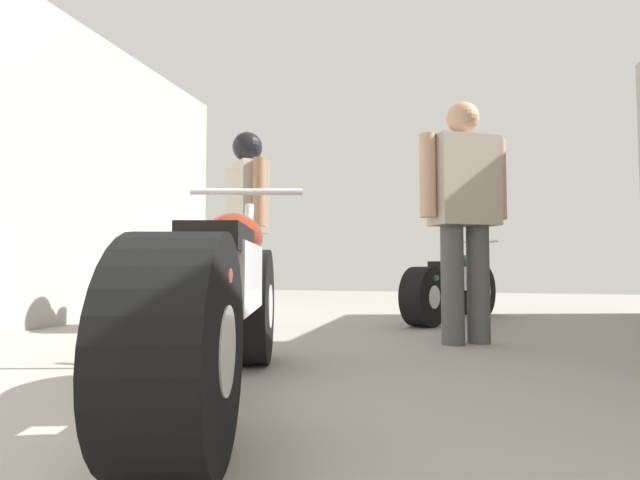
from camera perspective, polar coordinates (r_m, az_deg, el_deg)
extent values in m
plane|color=gray|center=(3.07, 2.24, -13.42)|extent=(15.77, 15.77, 0.00)
cylinder|color=black|center=(2.83, -8.46, -7.68)|extent=(0.43, 0.69, 0.65)
cylinder|color=silver|center=(2.83, -8.46, -7.68)|extent=(0.33, 0.31, 0.25)
cylinder|color=black|center=(1.40, -16.11, -12.32)|extent=(0.43, 0.69, 0.65)
cylinder|color=silver|center=(1.40, -16.11, -12.32)|extent=(0.33, 0.31, 0.25)
cube|color=silver|center=(2.10, -10.91, -4.30)|extent=(0.41, 0.69, 0.28)
ellipsoid|color=maroon|center=(2.32, -9.95, 0.29)|extent=(0.40, 0.58, 0.22)
cube|color=black|center=(1.92, -11.77, 0.10)|extent=(0.35, 0.53, 0.10)
ellipsoid|color=maroon|center=(1.43, -15.47, -4.02)|extent=(0.38, 0.50, 0.24)
cylinder|color=silver|center=(2.78, -8.51, -1.52)|extent=(0.12, 0.26, 0.59)
cylinder|color=silver|center=(2.77, -8.56, 5.60)|extent=(0.61, 0.21, 0.04)
cylinder|color=silver|center=(1.86, -17.01, -13.00)|extent=(0.24, 0.56, 0.09)
cylinder|color=black|center=(5.73, 17.86, -5.72)|extent=(0.42, 0.59, 0.55)
cylinder|color=silver|center=(5.73, 17.86, -5.72)|extent=(0.29, 0.28, 0.21)
cylinder|color=black|center=(4.60, 12.01, -6.47)|extent=(0.42, 0.59, 0.55)
cylinder|color=silver|center=(4.60, 12.01, -6.47)|extent=(0.29, 0.28, 0.21)
cube|color=silver|center=(5.16, 15.23, -4.35)|extent=(0.42, 0.58, 0.24)
ellipsoid|color=#1E4728|center=(5.33, 16.06, -2.63)|extent=(0.39, 0.50, 0.19)
cube|color=black|center=(5.01, 14.47, -2.93)|extent=(0.34, 0.45, 0.09)
ellipsoid|color=#1E4728|center=(4.64, 12.23, -4.33)|extent=(0.36, 0.44, 0.21)
cylinder|color=silver|center=(5.69, 17.69, -3.15)|extent=(0.13, 0.21, 0.50)
cylinder|color=silver|center=(5.67, 17.51, -0.20)|extent=(0.50, 0.25, 0.03)
cylinder|color=silver|center=(4.99, 12.76, -7.15)|extent=(0.27, 0.46, 0.08)
cylinder|color=#4C4C4C|center=(3.72, 17.97, -4.93)|extent=(0.22, 0.22, 0.84)
cylinder|color=#4C4C4C|center=(3.61, 15.19, -5.04)|extent=(0.22, 0.22, 0.84)
cube|color=#B2A899|center=(3.71, 16.42, 6.60)|extent=(0.53, 0.46, 0.65)
cylinder|color=tan|center=(3.88, 20.07, 6.65)|extent=(0.16, 0.16, 0.59)
cylinder|color=tan|center=(3.57, 12.44, 7.36)|extent=(0.16, 0.16, 0.59)
sphere|color=tan|center=(3.81, 16.31, 13.47)|extent=(0.23, 0.23, 0.23)
cylinder|color=#4C4C4C|center=(4.37, -8.10, -4.78)|extent=(0.23, 0.23, 0.84)
cylinder|color=#4C4C4C|center=(4.56, -9.07, -4.70)|extent=(0.23, 0.23, 0.84)
cube|color=#B2A899|center=(4.51, -8.52, 4.74)|extent=(0.51, 0.51, 0.64)
cylinder|color=#9E7051|center=(4.24, -7.09, 5.58)|extent=(0.16, 0.16, 0.59)
cylinder|color=#9E7051|center=(4.78, -9.77, 4.63)|extent=(0.16, 0.16, 0.59)
sphere|color=black|center=(4.59, -8.47, 10.46)|extent=(0.23, 0.23, 0.23)
sphere|color=black|center=(4.60, -8.47, 10.67)|extent=(0.27, 0.27, 0.27)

